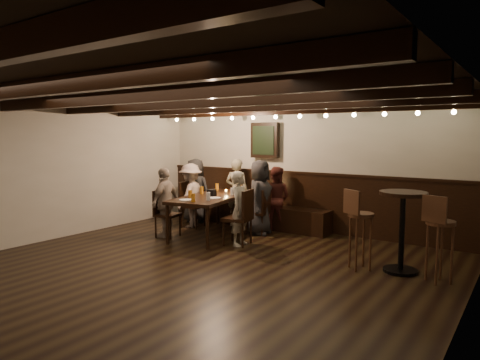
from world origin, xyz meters
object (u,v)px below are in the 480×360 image
Objects in this scene: dining_table at (213,199)px; person_right_far at (240,208)px; chair_right_far at (238,228)px; bar_stool_right at (439,250)px; person_bench_left at (196,191)px; person_bench_centre at (237,192)px; person_right_near at (260,197)px; high_top_table at (402,220)px; person_left_far at (165,202)px; chair_left_near at (192,213)px; person_bench_right at (275,198)px; bar_stool_left at (360,240)px; person_left_near at (191,195)px; chair_right_near at (258,220)px; chair_left_far at (167,222)px.

person_right_far reaches higher than dining_table.
bar_stool_right reaches higher than chair_right_far.
person_bench_left is 1.21× the size of bar_stool_right.
person_bench_centre is 0.96m from person_right_near.
person_right_near reaches higher than person_bench_left.
person_left_far is at bearing -175.17° from high_top_table.
chair_left_near is 0.82× the size of bar_stool_right.
high_top_table is at bearing 144.15° from person_bench_right.
chair_right_far is 0.75× the size of person_right_far.
high_top_table is at bearing 72.10° from chair_left_near.
person_bench_right is at bearing 175.25° from bar_stool_right.
bar_stool_left reaches higher than chair_right_far.
person_bench_centre is at bearing 128.66° from person_left_near.
bar_stool_left is at bearing 81.69° from person_left_far.
person_bench_right is 1.00× the size of person_right_far.
chair_right_near is 0.91× the size of chair_right_far.
high_top_table is (3.44, -0.23, 0.04)m from dining_table.
bar_stool_left reaches higher than chair_left_near.
dining_table is 1.88× the size of bar_stool_right.
chair_right_far is 0.74× the size of person_left_far.
person_bench_left reaches higher than chair_left_near.
chair_left_near is at bearing 90.00° from chair_right_near.
chair_left_near reaches higher than chair_right_near.
chair_right_near is (1.25, 1.15, 0.00)m from chair_left_far.
person_bench_centre is at bearing 160.75° from high_top_table.
person_bench_centre is 0.99× the size of person_right_near.
chair_left_near is 1.53m from person_right_near.
bar_stool_right is (4.72, -0.70, 0.14)m from chair_left_near.
bar_stool_right is at bearing 71.01° from chair_left_near.
bar_stool_left reaches higher than dining_table.
chair_right_near is at bearing 0.12° from chair_right_far.
person_bench_right is at bearing 176.54° from bar_stool_left.
dining_table is 1.27m from person_bench_left.
person_left_far is (0.16, -0.88, -0.01)m from person_left_near.
dining_table is 1.51× the size of person_right_near.
person_bench_right is 1.71m from person_left_near.
dining_table is at bearing 122.08° from chair_right_near.
person_right_far is (1.64, -0.61, -0.02)m from person_left_near.
person_left_near is 1.50m from person_right_near.
person_bench_left is (-0.43, 1.29, 0.42)m from chair_left_far.
person_left_far reaches higher than person_right_far.
chair_left_far is 0.62× the size of person_bench_centre.
high_top_table is 0.61m from bar_stool_right.
person_left_near is at bearing 59.04° from person_right_far.
person_left_far is (-0.65, -0.58, -0.04)m from dining_table.
chair_left_near reaches higher than chair_left_far.
bar_stool_right is (1.00, 0.05, 0.00)m from bar_stool_left.
chair_right_near is 0.63× the size of person_bench_left.
person_bench_centre is 1.10× the size of person_right_far.
dining_table is 0.94m from chair_right_far.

